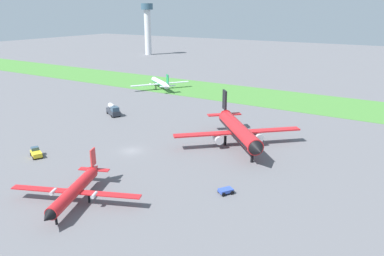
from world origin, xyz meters
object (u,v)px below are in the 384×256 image
object	(u,v)px
fuel_truck_by_runway	(113,110)
baggage_cart_near_gate	(226,191)
pushback_tug_midfield	(36,153)
airplane_midfield_jet	(238,130)
airplane_taxiing_turboprop	(160,83)
airplane_foreground_turboprop	(75,190)
control_tower	(148,25)

from	to	relation	value
fuel_truck_by_runway	baggage_cart_near_gate	bearing A→B (deg)	1.63
baggage_cart_near_gate	pushback_tug_midfield	world-z (taller)	pushback_tug_midfield
airplane_midfield_jet	baggage_cart_near_gate	size ratio (longest dim) A/B	8.25
airplane_taxiing_turboprop	pushback_tug_midfield	bearing A→B (deg)	139.47
airplane_foreground_turboprop	control_tower	world-z (taller)	control_tower
fuel_truck_by_runway	control_tower	distance (m)	154.52
baggage_cart_near_gate	control_tower	distance (m)	206.64
airplane_foreground_turboprop	fuel_truck_by_runway	bearing A→B (deg)	-165.86
pushback_tug_midfield	airplane_midfield_jet	bearing A→B (deg)	-114.52
control_tower	airplane_taxiing_turboprop	bearing A→B (deg)	-49.73
pushback_tug_midfield	airplane_foreground_turboprop	bearing A→B (deg)	-177.15
airplane_taxiing_turboprop	baggage_cart_near_gate	distance (m)	88.48
baggage_cart_near_gate	fuel_truck_by_runway	world-z (taller)	fuel_truck_by_runway
airplane_foreground_turboprop	control_tower	distance (m)	206.85
airplane_taxiing_turboprop	airplane_foreground_turboprop	size ratio (longest dim) A/B	0.98
baggage_cart_near_gate	pushback_tug_midfield	distance (m)	42.72
fuel_truck_by_runway	control_tower	xyz separation A→B (m)	(-85.92, 127.09, 18.53)
airplane_midfield_jet	pushback_tug_midfield	distance (m)	44.71
airplane_midfield_jet	control_tower	world-z (taller)	control_tower
fuel_truck_by_runway	airplane_taxiing_turboprop	bearing A→B (deg)	134.32
baggage_cart_near_gate	fuel_truck_by_runway	bearing A→B (deg)	96.08
airplane_taxiing_turboprop	baggage_cart_near_gate	xyz separation A→B (m)	(60.86, -64.19, -2.05)
baggage_cart_near_gate	control_tower	world-z (taller)	control_tower
airplane_taxiing_turboprop	pushback_tug_midfield	size ratio (longest dim) A/B	5.09
airplane_foreground_turboprop	baggage_cart_near_gate	bearing A→B (deg)	106.65
pushback_tug_midfield	fuel_truck_by_runway	world-z (taller)	fuel_truck_by_runway
pushback_tug_midfield	control_tower	distance (m)	186.88
airplane_foreground_turboprop	pushback_tug_midfield	xyz separation A→B (m)	(-22.81, 9.37, -1.50)
airplane_midfield_jet	fuel_truck_by_runway	xyz separation A→B (m)	(-42.57, 4.15, -2.24)
airplane_foreground_turboprop	airplane_midfield_jet	size ratio (longest dim) A/B	0.86
airplane_taxiing_turboprop	airplane_foreground_turboprop	world-z (taller)	airplane_taxiing_turboprop
airplane_taxiing_turboprop	airplane_foreground_turboprop	bearing A→B (deg)	152.09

